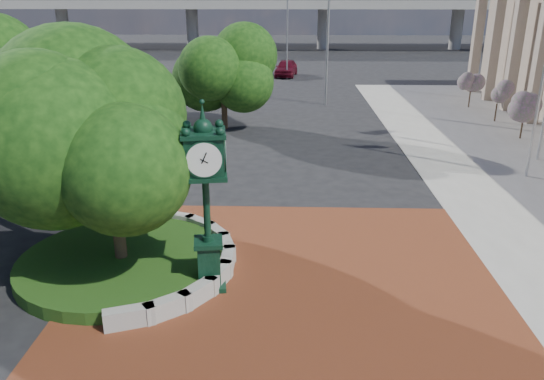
{
  "coord_description": "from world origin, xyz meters",
  "views": [
    {
      "loc": [
        -0.01,
        -14.07,
        7.76
      ],
      "look_at": [
        -0.52,
        1.5,
        2.02
      ],
      "focal_mm": 35.0,
      "sensor_mm": 36.0,
      "label": 1
    }
  ],
  "objects_px": {
    "street_lamp_near": "(331,25)",
    "street_lamp_far": "(289,29)",
    "post_clock": "(206,192)",
    "parked_car": "(286,68)"
  },
  "relations": [
    {
      "from": "street_lamp_near",
      "to": "post_clock",
      "type": "bearing_deg",
      "value": -100.83
    },
    {
      "from": "street_lamp_near",
      "to": "street_lamp_far",
      "type": "relative_size",
      "value": 1.22
    },
    {
      "from": "street_lamp_far",
      "to": "post_clock",
      "type": "bearing_deg",
      "value": -92.98
    },
    {
      "from": "street_lamp_near",
      "to": "street_lamp_far",
      "type": "bearing_deg",
      "value": 103.17
    },
    {
      "from": "parked_car",
      "to": "street_lamp_near",
      "type": "distance_m",
      "value": 16.04
    },
    {
      "from": "parked_car",
      "to": "street_lamp_far",
      "type": "xyz_separation_m",
      "value": [
        0.27,
        -1.91,
        3.88
      ]
    },
    {
      "from": "street_lamp_far",
      "to": "street_lamp_near",
      "type": "bearing_deg",
      "value": -76.83
    },
    {
      "from": "street_lamp_near",
      "to": "street_lamp_far",
      "type": "xyz_separation_m",
      "value": [
        -3.04,
        12.99,
        -1.03
      ]
    },
    {
      "from": "post_clock",
      "to": "parked_car",
      "type": "xyz_separation_m",
      "value": [
        1.79,
        41.61,
        -2.06
      ]
    },
    {
      "from": "post_clock",
      "to": "street_lamp_far",
      "type": "bearing_deg",
      "value": 87.02
    }
  ]
}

